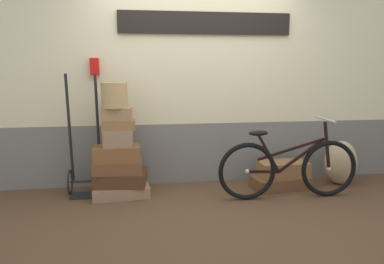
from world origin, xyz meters
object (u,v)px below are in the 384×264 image
(suitcase_3, at_px, (117,153))
(burlap_sack, at_px, (341,163))
(bicycle, at_px, (288,168))
(suitcase_1, at_px, (121,178))
(suitcase_5, at_px, (119,125))
(suitcase_7, at_px, (281,182))
(wicker_basket, at_px, (114,95))
(suitcase_0, at_px, (121,190))
(suitcase_4, at_px, (118,138))
(suitcase_8, at_px, (283,169))
(luggage_trolley, at_px, (86,166))
(suitcase_6, at_px, (117,114))
(suitcase_2, at_px, (118,166))

(suitcase_3, relative_size, burlap_sack, 0.93)
(bicycle, bearing_deg, suitcase_1, 168.69)
(suitcase_5, bearing_deg, suitcase_1, -56.44)
(suitcase_7, height_order, burlap_sack, burlap_sack)
(wicker_basket, bearing_deg, burlap_sack, 0.55)
(suitcase_0, relative_size, bicycle, 0.40)
(suitcase_3, height_order, suitcase_4, suitcase_4)
(suitcase_8, bearing_deg, suitcase_0, -179.36)
(suitcase_0, xyz_separation_m, luggage_trolley, (-0.40, 0.11, 0.27))
(suitcase_0, relative_size, luggage_trolley, 0.45)
(suitcase_1, relative_size, suitcase_7, 0.83)
(suitcase_3, distance_m, burlap_sack, 2.78)
(suitcase_4, distance_m, suitcase_6, 0.28)
(suitcase_8, relative_size, wicker_basket, 2.04)
(suitcase_8, bearing_deg, suitcase_1, -179.69)
(suitcase_0, distance_m, bicycle, 1.93)
(suitcase_1, bearing_deg, suitcase_4, -102.82)
(luggage_trolley, bearing_deg, suitcase_8, -2.05)
(suitcase_7, bearing_deg, suitcase_5, 172.56)
(suitcase_0, relative_size, suitcase_6, 1.92)
(suitcase_4, xyz_separation_m, wicker_basket, (-0.03, 0.03, 0.48))
(suitcase_0, distance_m, suitcase_5, 0.77)
(suitcase_4, height_order, burlap_sack, suitcase_4)
(luggage_trolley, height_order, burlap_sack, luggage_trolley)
(burlap_sack, bearing_deg, suitcase_8, 179.88)
(suitcase_2, distance_m, suitcase_4, 0.33)
(suitcase_0, bearing_deg, suitcase_1, 68.86)
(suitcase_5, distance_m, burlap_sack, 2.79)
(suitcase_4, distance_m, suitcase_8, 2.04)
(suitcase_2, relative_size, suitcase_3, 1.04)
(suitcase_0, xyz_separation_m, suitcase_4, (-0.01, -0.03, 0.62))
(suitcase_6, bearing_deg, luggage_trolley, 167.37)
(suitcase_3, bearing_deg, suitcase_2, 48.95)
(suitcase_7, distance_m, burlap_sack, 0.83)
(suitcase_5, distance_m, wicker_basket, 0.34)
(suitcase_0, distance_m, luggage_trolley, 0.50)
(bicycle, bearing_deg, suitcase_3, 169.28)
(luggage_trolley, height_order, bicycle, luggage_trolley)
(suitcase_1, relative_size, wicker_basket, 2.00)
(suitcase_6, distance_m, burlap_sack, 2.84)
(wicker_basket, height_order, luggage_trolley, luggage_trolley)
(wicker_basket, bearing_deg, suitcase_8, 0.80)
(suitcase_0, distance_m, suitcase_4, 0.62)
(suitcase_2, xyz_separation_m, suitcase_8, (2.00, 0.02, -0.12))
(suitcase_6, xyz_separation_m, suitcase_8, (2.00, 0.02, -0.72))
(suitcase_1, bearing_deg, bicycle, -5.33)
(suitcase_7, bearing_deg, suitcase_1, 172.67)
(suitcase_1, height_order, burlap_sack, burlap_sack)
(suitcase_4, xyz_separation_m, suitcase_6, (-0.01, 0.04, 0.27))
(suitcase_3, distance_m, suitcase_4, 0.18)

